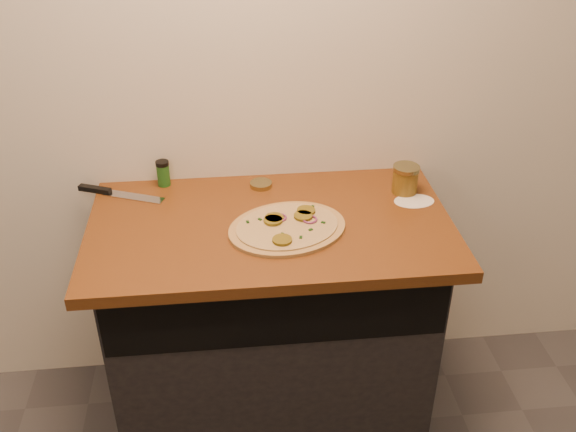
{
  "coord_description": "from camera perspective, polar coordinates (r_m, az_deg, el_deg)",
  "views": [
    {
      "loc": [
        -0.13,
        -0.37,
        2.02
      ],
      "look_at": [
        0.05,
        1.37,
        0.95
      ],
      "focal_mm": 40.0,
      "sensor_mm": 36.0,
      "label": 1
    }
  ],
  "objects": [
    {
      "name": "salsa_jar",
      "position": [
        2.3,
        10.38,
        3.26
      ],
      "size": [
        0.09,
        0.09,
        0.1
      ],
      "color": "#A52810",
      "rests_on": "countertop"
    },
    {
      "name": "countertop",
      "position": [
        2.13,
        -1.59,
        -0.92
      ],
      "size": [
        1.2,
        0.7,
        0.04
      ],
      "primitive_type": "cube",
      "color": "brown",
      "rests_on": "cabinet"
    },
    {
      "name": "flour_spill",
      "position": [
        2.27,
        11.14,
        1.31
      ],
      "size": [
        0.15,
        0.15,
        0.0
      ],
      "primitive_type": "cylinder",
      "rotation": [
        0.0,
        0.0,
        0.06
      ],
      "color": "white",
      "rests_on": "countertop"
    },
    {
      "name": "spice_shaker",
      "position": [
        2.35,
        -11.03,
        3.76
      ],
      "size": [
        0.05,
        0.05,
        0.1
      ],
      "color": "#205E1D",
      "rests_on": "countertop"
    },
    {
      "name": "chefs_knife",
      "position": [
        2.35,
        -15.29,
        2.0
      ],
      "size": [
        0.31,
        0.15,
        0.02
      ],
      "color": "#B7BAC1",
      "rests_on": "countertop"
    },
    {
      "name": "mason_jar_lid",
      "position": [
        2.32,
        -2.42,
        2.83
      ],
      "size": [
        0.1,
        0.1,
        0.02
      ],
      "primitive_type": "cylinder",
      "rotation": [
        0.0,
        0.0,
        -0.36
      ],
      "color": "#8F8653",
      "rests_on": "countertop"
    },
    {
      "name": "pizza",
      "position": [
        2.07,
        -0.05,
        -0.99
      ],
      "size": [
        0.48,
        0.48,
        0.03
      ],
      "color": "tan",
      "rests_on": "countertop"
    },
    {
      "name": "room_shell",
      "position": [
        0.51,
        10.36,
        -8.63
      ],
      "size": [
        4.02,
        3.52,
        2.71
      ],
      "color": "silver",
      "rests_on": "ground"
    },
    {
      "name": "cabinet",
      "position": [
        2.42,
        -1.49,
        -9.55
      ],
      "size": [
        1.1,
        0.6,
        0.86
      ],
      "primitive_type": "cube",
      "color": "black",
      "rests_on": "ground"
    }
  ]
}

